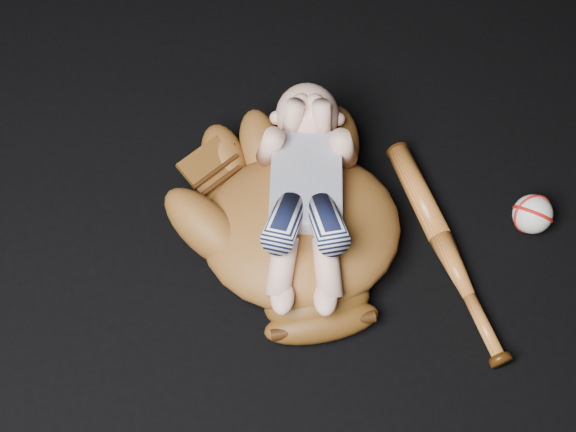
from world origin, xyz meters
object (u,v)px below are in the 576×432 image
at_px(baseball_glove, 301,223).
at_px(baseball_bat, 446,250).
at_px(baseball, 533,214).
at_px(newborn_baby, 306,195).

relative_size(baseball_glove, baseball_bat, 1.08).
distance_m(baseball_glove, baseball_bat, 0.25).
bearing_deg(baseball, baseball_glove, 174.22).
bearing_deg(baseball_glove, baseball_bat, -16.34).
distance_m(baseball_glove, newborn_baby, 0.06).
relative_size(baseball_bat, baseball, 6.40).
height_order(baseball_glove, newborn_baby, newborn_baby).
bearing_deg(baseball_bat, baseball, 10.42).
distance_m(newborn_baby, baseball_bat, 0.26).
distance_m(newborn_baby, baseball, 0.40).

